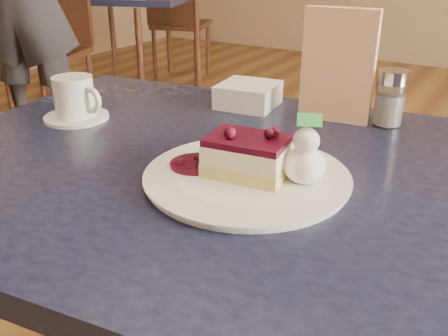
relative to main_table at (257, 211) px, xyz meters
The scene contains 10 objects.
main_table is the anchor object (origin of this frame).
dessert_plate 0.10m from the main_table, 82.73° to the right, with size 0.32×0.32×0.01m, color white.
cheesecake_slice 0.14m from the main_table, 82.73° to the right, with size 0.14×0.11×0.06m.
whipped_cream 0.16m from the main_table, 17.92° to the right, with size 0.07×0.07×0.06m.
berry_sauce 0.15m from the main_table, 139.82° to the right, with size 0.08×0.08×0.01m, color #38081F.
coffee_set 0.47m from the main_table, behind, with size 0.15×0.14×0.09m.
menu_card 0.37m from the main_table, 86.77° to the left, with size 0.15×0.03×0.23m, color beige.
sugar_shaker 0.39m from the main_table, 69.60° to the left, with size 0.06×0.06×0.12m.
napkin_stack 0.37m from the main_table, 122.01° to the left, with size 0.13×0.13×0.05m, color white.
bg_table_far_left 3.30m from the main_table, 136.46° to the left, with size 1.27×1.93×1.28m.
Camera 1 is at (0.15, -0.34, 1.15)m, focal length 40.00 mm.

